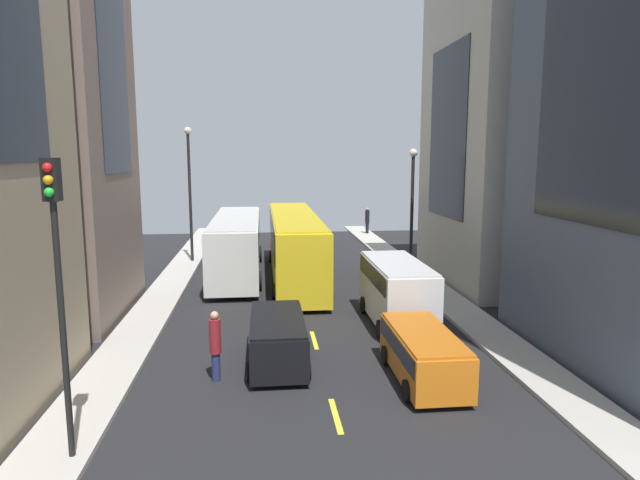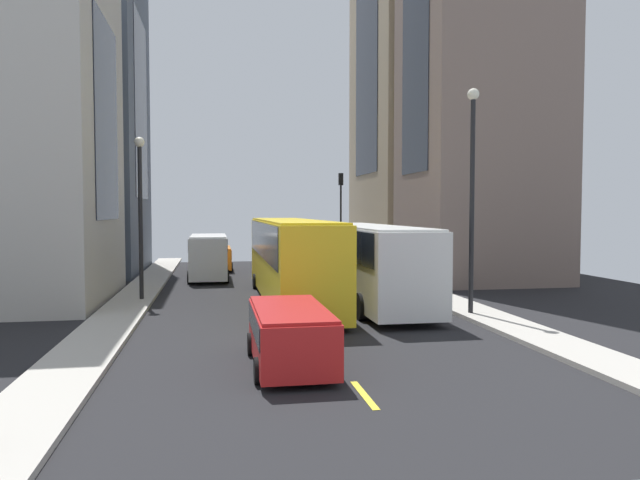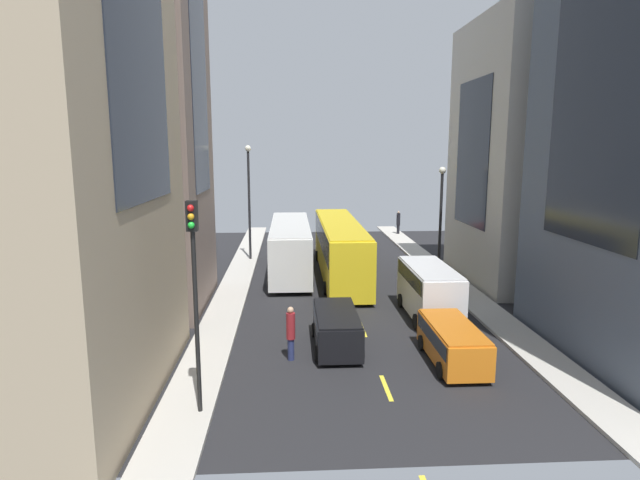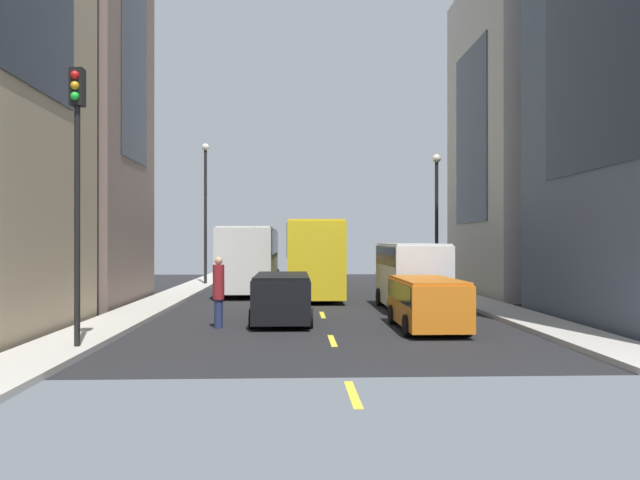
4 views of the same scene
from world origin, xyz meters
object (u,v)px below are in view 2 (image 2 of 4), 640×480
object	(u,v)px
pedestrian_crossing_near	(312,252)
traffic_light_near_corner	(341,201)
car_black_1	(286,257)
car_orange_2	(218,257)
city_bus_white	(368,257)
car_red_0	(290,332)
streetcar_yellow	(290,253)
delivery_van_white	(208,254)

from	to	relation	value
pedestrian_crossing_near	traffic_light_near_corner	distance (m)	6.22
car_black_1	car_orange_2	size ratio (longest dim) A/B	0.99
city_bus_white	car_red_0	world-z (taller)	city_bus_white
streetcar_yellow	car_black_1	world-z (taller)	streetcar_yellow
streetcar_yellow	pedestrian_crossing_near	xyz separation A→B (m)	(-3.25, -13.83, -0.95)
delivery_van_white	car_black_1	world-z (taller)	delivery_van_white
car_orange_2	traffic_light_near_corner	bearing A→B (deg)	-158.64
delivery_van_white	car_red_0	world-z (taller)	delivery_van_white
pedestrian_crossing_near	delivery_van_white	bearing A→B (deg)	-89.00
city_bus_white	car_black_1	distance (m)	13.94
car_red_0	car_black_1	size ratio (longest dim) A/B	1.02
car_red_0	car_orange_2	xyz separation A→B (m)	(1.69, -25.35, 0.01)
car_orange_2	traffic_light_near_corner	size ratio (longest dim) A/B	0.67
city_bus_white	car_orange_2	distance (m)	16.85
delivery_van_white	car_red_0	xyz separation A→B (m)	(-2.24, 19.75, -0.61)
car_red_0	car_black_1	world-z (taller)	car_black_1
city_bus_white	car_red_0	size ratio (longest dim) A/B	2.75
car_black_1	pedestrian_crossing_near	xyz separation A→B (m)	(-1.92, -1.19, 0.24)
pedestrian_crossing_near	traffic_light_near_corner	bearing A→B (deg)	110.99
city_bus_white	car_black_1	size ratio (longest dim) A/B	2.79
city_bus_white	pedestrian_crossing_near	world-z (taller)	city_bus_white
car_orange_2	city_bus_white	bearing A→B (deg)	112.02
city_bus_white	traffic_light_near_corner	world-z (taller)	traffic_light_near_corner
delivery_van_white	pedestrian_crossing_near	size ratio (longest dim) A/B	2.51
streetcar_yellow	traffic_light_near_corner	bearing A→B (deg)	-108.73
city_bus_white	streetcar_yellow	bearing A→B (deg)	-19.04
city_bus_white	delivery_van_white	bearing A→B (deg)	-55.56
car_red_0	car_black_1	bearing A→B (deg)	-96.55
car_orange_2	pedestrian_crossing_near	bearing A→B (deg)	174.23
car_black_1	car_red_0	bearing A→B (deg)	83.45
car_red_0	car_orange_2	world-z (taller)	car_orange_2
car_black_1	car_orange_2	distance (m)	4.76
car_red_0	car_black_1	xyz separation A→B (m)	(-2.70, -23.52, 0.03)
car_red_0	traffic_light_near_corner	bearing A→B (deg)	-104.52
streetcar_yellow	car_orange_2	size ratio (longest dim) A/B	3.30
streetcar_yellow	delivery_van_white	world-z (taller)	streetcar_yellow
pedestrian_crossing_near	car_red_0	bearing A→B (deg)	-45.42
city_bus_white	streetcar_yellow	xyz separation A→B (m)	(3.24, -1.12, 0.12)
delivery_van_white	car_black_1	xyz separation A→B (m)	(-4.94, -3.77, -0.58)
streetcar_yellow	pedestrian_crossing_near	world-z (taller)	streetcar_yellow
car_red_0	traffic_light_near_corner	size ratio (longest dim) A/B	0.67
delivery_van_white	car_red_0	size ratio (longest dim) A/B	1.23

